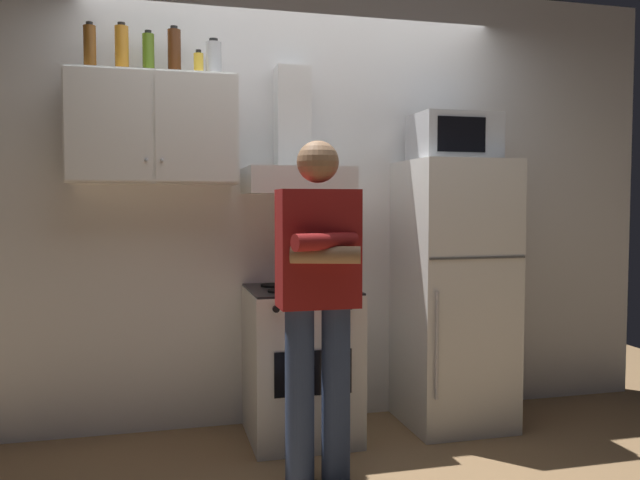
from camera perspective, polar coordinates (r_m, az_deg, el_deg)
The scene contains 15 objects.
ground_plane at distance 3.66m, azimuth 0.00°, elevation -18.29°, with size 7.00×7.00×0.00m, color olive.
back_wall_tiled at distance 3.99m, azimuth -2.14°, elevation 3.34°, with size 4.80×0.10×2.70m, color white.
upper_cabinet at distance 3.70m, azimuth -14.55°, elevation 9.46°, with size 0.90×0.37×0.60m.
stove_oven at distance 3.75m, azimuth -1.71°, elevation -10.82°, with size 0.60×0.62×0.87m.
range_hood at distance 3.77m, azimuth -2.17°, elevation 7.11°, with size 0.60×0.44×0.75m.
refrigerator at distance 3.99m, azimuth 11.75°, elevation -4.65°, with size 0.60×0.62×1.60m.
microwave at distance 3.99m, azimuth 11.78°, elevation 8.88°, with size 0.48×0.37×0.28m.
person_standing at distance 3.07m, azimuth -0.16°, elevation -5.04°, with size 0.38×0.33×1.64m.
cooking_pot at distance 3.57m, azimuth 0.73°, elevation -3.32°, with size 0.27×0.17×0.12m.
bottle_liquor_amber at distance 3.80m, azimuth -17.18°, elevation 15.85°, with size 0.07×0.07×0.27m.
bottle_beer_brown at distance 3.75m, azimuth -19.75°, elevation 15.78°, with size 0.06×0.06×0.25m.
bottle_spice_jar at distance 3.76m, azimuth -10.72°, elevation 15.06°, with size 0.05×0.05×0.15m.
bottle_olive_oil at distance 3.80m, azimuth -14.98°, elevation 15.63°, with size 0.06×0.06×0.25m.
bottle_rum_dark at distance 3.81m, azimuth -12.80°, elevation 15.89°, with size 0.07×0.07×0.28m.
bottle_canister_steel at distance 3.79m, azimuth -9.41°, elevation 15.52°, with size 0.09×0.09×0.22m.
Camera 1 is at (-0.84, -3.30, 1.34)m, focal length 36.07 mm.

